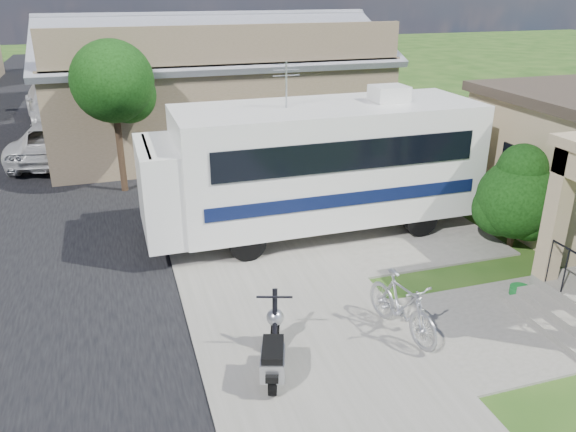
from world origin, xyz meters
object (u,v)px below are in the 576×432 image
object	(u,v)px
bicycle	(402,308)
garden_hose	(520,292)
motorhome	(315,163)
van	(58,103)
shrub	(518,195)
scooter	(274,350)
pickup_truck	(58,140)

from	to	relation	value
bicycle	garden_hose	distance (m)	3.10
motorhome	bicycle	xyz separation A→B (m)	(-0.12, -4.95, -1.27)
motorhome	van	world-z (taller)	motorhome
van	garden_hose	size ratio (longest dim) A/B	15.37
shrub	scooter	size ratio (longest dim) A/B	1.53
garden_hose	bicycle	bearing A→B (deg)	-170.63
bicycle	pickup_truck	size ratio (longest dim) A/B	0.36
shrub	van	distance (m)	20.86
shrub	scooter	world-z (taller)	shrub
scooter	bicycle	size ratio (longest dim) A/B	0.89
bicycle	van	size ratio (longest dim) A/B	0.29
shrub	garden_hose	distance (m)	2.87
motorhome	bicycle	size ratio (longest dim) A/B	4.40
shrub	pickup_truck	size ratio (longest dim) A/B	0.49
van	bicycle	bearing A→B (deg)	-79.53
motorhome	van	distance (m)	16.77
motorhome	van	bearing A→B (deg)	114.51
motorhome	scooter	xyz separation A→B (m)	(-2.64, -5.37, -1.34)
shrub	van	xyz separation A→B (m)	(-11.38, 17.48, -0.38)
motorhome	scooter	distance (m)	6.13
garden_hose	motorhome	bearing A→B (deg)	123.12
scooter	pickup_truck	distance (m)	14.82
shrub	van	size ratio (longest dim) A/B	0.40
scooter	bicycle	xyz separation A→B (m)	(2.53, 0.42, 0.07)
van	garden_hose	bearing A→B (deg)	-71.65
shrub	bicycle	distance (m)	5.25
scooter	garden_hose	size ratio (longest dim) A/B	4.00
shrub	bicycle	bearing A→B (deg)	-149.16
motorhome	pickup_truck	bearing A→B (deg)	126.69
pickup_truck	van	bearing A→B (deg)	-76.11
shrub	scooter	distance (m)	7.68
scooter	garden_hose	bearing A→B (deg)	27.56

